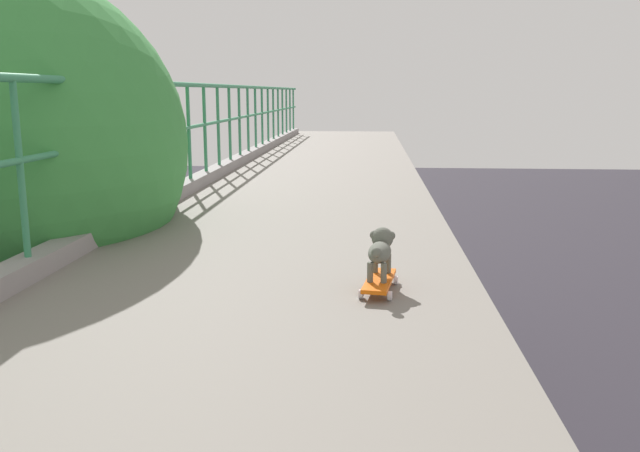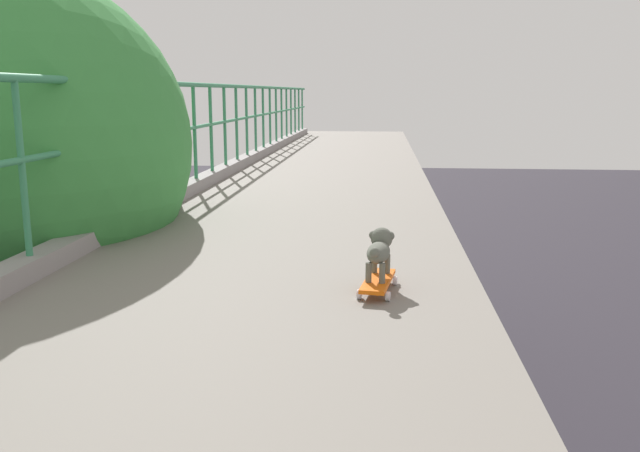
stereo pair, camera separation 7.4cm
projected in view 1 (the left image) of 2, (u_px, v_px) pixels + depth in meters
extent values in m
cylinder|color=#368359|center=(20.00, 170.00, 4.18)|extent=(0.04, 0.04, 1.13)
cylinder|color=#368359|center=(75.00, 157.00, 4.95)|extent=(0.04, 0.04, 1.13)
cylinder|color=#368359|center=(115.00, 149.00, 5.73)|extent=(0.04, 0.04, 1.13)
cylinder|color=#368359|center=(146.00, 142.00, 6.50)|extent=(0.04, 0.04, 1.13)
cylinder|color=#368359|center=(170.00, 137.00, 7.27)|extent=(0.04, 0.04, 1.13)
cylinder|color=#368359|center=(189.00, 132.00, 8.05)|extent=(0.04, 0.04, 1.13)
cylinder|color=#368359|center=(205.00, 129.00, 8.82)|extent=(0.04, 0.04, 1.13)
cylinder|color=#368359|center=(218.00, 126.00, 9.60)|extent=(0.04, 0.04, 1.13)
cylinder|color=#368359|center=(230.00, 123.00, 10.37)|extent=(0.04, 0.04, 1.13)
cylinder|color=#368359|center=(239.00, 121.00, 11.15)|extent=(0.04, 0.04, 1.13)
cylinder|color=#368359|center=(248.00, 119.00, 11.92)|extent=(0.04, 0.04, 1.13)
cylinder|color=#368359|center=(255.00, 117.00, 12.69)|extent=(0.04, 0.04, 1.13)
cylinder|color=#368359|center=(262.00, 116.00, 13.47)|extent=(0.04, 0.04, 1.13)
cylinder|color=#368359|center=(268.00, 115.00, 14.24)|extent=(0.04, 0.04, 1.13)
cylinder|color=#368359|center=(273.00, 114.00, 15.02)|extent=(0.04, 0.04, 1.13)
cylinder|color=#368359|center=(278.00, 112.00, 15.79)|extent=(0.04, 0.04, 1.13)
cylinder|color=#368359|center=(282.00, 111.00, 16.57)|extent=(0.04, 0.04, 1.13)
cylinder|color=#368359|center=(286.00, 111.00, 17.34)|extent=(0.04, 0.04, 1.13)
cylinder|color=#368359|center=(290.00, 110.00, 18.11)|extent=(0.04, 0.04, 1.13)
cylinder|color=#368359|center=(293.00, 109.00, 18.89)|extent=(0.04, 0.04, 1.13)
cube|color=white|center=(92.00, 218.00, 25.98)|extent=(2.49, 10.86, 3.28)
cube|color=black|center=(91.00, 204.00, 25.87)|extent=(2.51, 9.99, 0.70)
cylinder|color=black|center=(155.00, 235.00, 29.89)|extent=(0.28, 0.96, 0.96)
cylinder|color=black|center=(103.00, 234.00, 30.07)|extent=(0.28, 0.96, 0.96)
cylinder|color=black|center=(93.00, 275.00, 23.26)|extent=(0.28, 0.96, 0.96)
cylinder|color=black|center=(27.00, 274.00, 23.43)|extent=(0.28, 0.96, 0.96)
cube|color=#EC5D0D|center=(379.00, 281.00, 4.00)|extent=(0.22, 0.53, 0.02)
cylinder|color=silver|center=(396.00, 280.00, 4.15)|extent=(0.03, 0.06, 0.05)
cylinder|color=silver|center=(369.00, 279.00, 4.19)|extent=(0.03, 0.06, 0.05)
cylinder|color=silver|center=(390.00, 296.00, 3.84)|extent=(0.03, 0.06, 0.05)
cylinder|color=silver|center=(361.00, 294.00, 3.87)|extent=(0.03, 0.06, 0.05)
cylinder|color=#5D5F54|center=(388.00, 264.00, 4.12)|extent=(0.04, 0.04, 0.12)
cylinder|color=#5D5F54|center=(375.00, 263.00, 4.14)|extent=(0.04, 0.04, 0.12)
cylinder|color=#5D5F54|center=(384.00, 273.00, 3.90)|extent=(0.04, 0.04, 0.12)
cylinder|color=#5D5F54|center=(370.00, 272.00, 3.92)|extent=(0.04, 0.04, 0.12)
ellipsoid|color=#5D5F54|center=(380.00, 252.00, 4.00)|extent=(0.18, 0.31, 0.12)
sphere|color=#5D5F54|center=(382.00, 238.00, 4.11)|extent=(0.14, 0.14, 0.14)
ellipsoid|color=#5A5B56|center=(384.00, 238.00, 4.17)|extent=(0.06, 0.07, 0.04)
sphere|color=#5D5F54|center=(391.00, 236.00, 4.10)|extent=(0.06, 0.06, 0.06)
sphere|color=#5D5F54|center=(374.00, 235.00, 4.12)|extent=(0.06, 0.06, 0.06)
sphere|color=#5D5F54|center=(376.00, 252.00, 3.84)|extent=(0.06, 0.06, 0.06)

